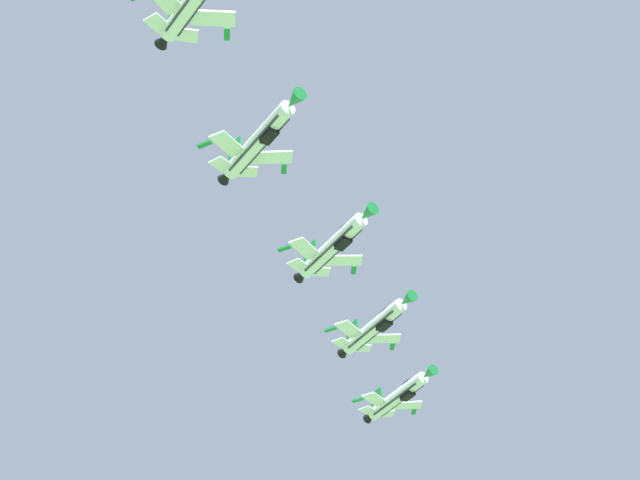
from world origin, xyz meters
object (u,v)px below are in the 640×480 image
object	(u,v)px
fighter_jet_left_wing	(260,139)
fighter_jet_right_wing	(334,245)
fighter_jet_right_outer	(399,395)
fighter_jet_left_outer	(375,326)

from	to	relation	value
fighter_jet_left_wing	fighter_jet_right_wing	xyz separation A→B (m)	(6.22, 19.34, 0.33)
fighter_jet_right_outer	fighter_jet_left_wing	bearing A→B (deg)	41.02
fighter_jet_left_wing	fighter_jet_right_wing	world-z (taller)	fighter_jet_right_wing
fighter_jet_left_outer	fighter_jet_left_wing	bearing A→B (deg)	38.70
fighter_jet_left_wing	fighter_jet_right_outer	size ratio (longest dim) A/B	1.00
fighter_jet_right_wing	fighter_jet_right_outer	xyz separation A→B (m)	(6.30, 36.01, 0.51)
fighter_jet_left_wing	fighter_jet_left_outer	bearing A→B (deg)	-141.30
fighter_jet_left_wing	fighter_jet_right_outer	distance (m)	56.76
fighter_jet_right_wing	fighter_jet_left_outer	distance (m)	18.69
fighter_jet_left_outer	fighter_jet_right_outer	bearing A→B (deg)	-133.92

